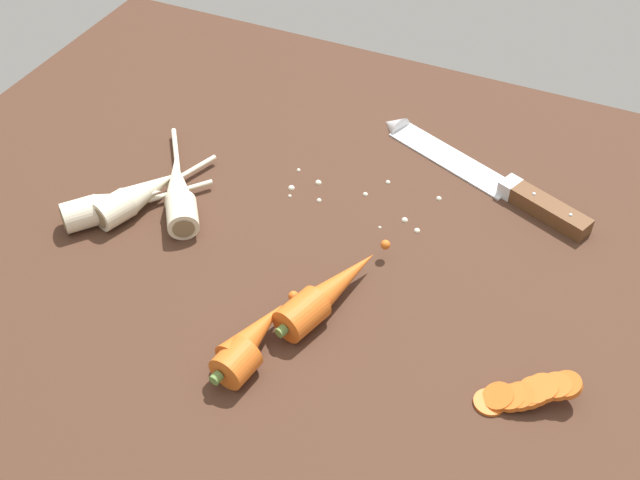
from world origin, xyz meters
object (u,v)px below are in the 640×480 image
Objects in this scene: whole_carrot_second at (251,341)px; chefs_knife at (475,170)px; whole_carrot at (328,293)px; parsnip_mid_left at (180,192)px; carrot_slice_stack at (527,393)px; parsnip_front at (139,195)px; parsnip_mid_right at (113,205)px.

chefs_knife is at bearing 71.86° from whole_carrot_second.
whole_carrot is at bearing 64.92° from whole_carrot_second.
whole_carrot reaches higher than parsnip_mid_left.
carrot_slice_stack is (49.17, -11.94, -0.66)cm from parsnip_mid_left.
chefs_knife is at bearing 74.25° from whole_carrot.
parsnip_mid_left is at bearing 32.97° from parsnip_front.
parsnip_mid_right reaches higher than chefs_knife.
parsnip_front is 3.55cm from parsnip_mid_right.
chefs_knife is 45.65cm from parsnip_front.
whole_carrot_second is at bearing -115.08° from whole_carrot.
whole_carrot_second reaches higher than parsnip_mid_right.
parsnip_mid_left is 50.60cm from carrot_slice_stack.
whole_carrot is 30.01cm from parsnip_front.
whole_carrot is at bearing 171.53° from carrot_slice_stack.
whole_carrot is 1.27× the size of whole_carrot_second.
whole_carrot_second reaches higher than parsnip_front.
whole_carrot_second is 1.46× the size of carrot_slice_stack.
chefs_knife is 37.49cm from carrot_slice_stack.
parsnip_front is (-38.12, -25.07, 1.33)cm from chefs_knife.
whole_carrot is 1.00× the size of parsnip_front.
parsnip_mid_left is (4.44, 2.88, -0.00)cm from parsnip_front.
parsnip_front is at bearing 148.22° from whole_carrot_second.
whole_carrot_second is 29.46cm from carrot_slice_stack.
whole_carrot is (-8.61, -30.54, 1.45)cm from chefs_knife.
parsnip_front reaches higher than chefs_knife.
whole_carrot_second is 0.79× the size of parsnip_front.
whole_carrot_second is (-13.26, -40.48, 1.45)cm from chefs_knife.
whole_carrot_second is 0.75× the size of parsnip_mid_left.
carrot_slice_stack reaches higher than chefs_knife.
parsnip_front is at bearing 56.78° from parsnip_mid_right.
parsnip_front reaches higher than carrot_slice_stack.
parsnip_mid_right is 55.90cm from carrot_slice_stack.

